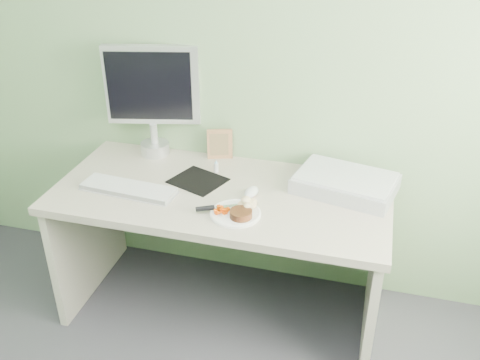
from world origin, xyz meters
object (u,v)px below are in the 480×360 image
(scanner, at_px, (345,184))
(plate, at_px, (235,214))
(desk, at_px, (221,223))
(monitor, at_px, (152,95))

(scanner, bearing_deg, plate, -129.90)
(desk, xyz_separation_m, monitor, (-0.46, 0.32, 0.51))
(scanner, bearing_deg, desk, -151.72)
(desk, bearing_deg, scanner, 15.69)
(desk, height_order, scanner, scanner)
(scanner, relative_size, monitor, 0.79)
(plate, height_order, scanner, scanner)
(desk, relative_size, scanner, 3.47)
(desk, height_order, plate, plate)
(plate, distance_m, monitor, 0.83)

